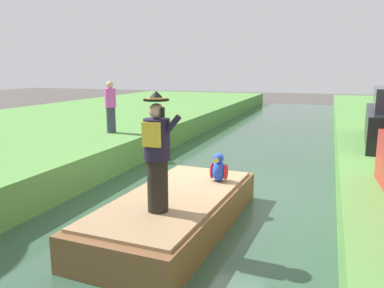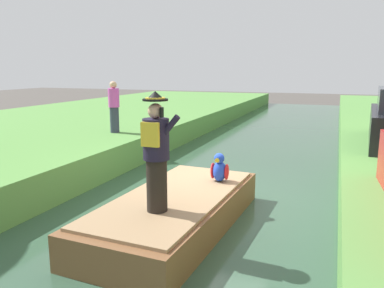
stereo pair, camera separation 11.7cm
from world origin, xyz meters
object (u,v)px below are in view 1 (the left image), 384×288
(person_pirate, at_px, (157,153))
(person_bystander, at_px, (111,107))
(parrot_plush, at_px, (219,169))
(boat, at_px, (175,211))

(person_pirate, xyz_separation_m, person_bystander, (-4.02, 5.25, 0.07))
(person_pirate, bearing_deg, parrot_plush, 71.88)
(person_pirate, height_order, parrot_plush, person_pirate)
(parrot_plush, bearing_deg, boat, -114.79)
(person_pirate, bearing_deg, person_bystander, 122.75)
(person_pirate, distance_m, person_bystander, 6.61)
(boat, relative_size, person_pirate, 2.32)
(boat, relative_size, person_bystander, 2.68)
(boat, distance_m, person_bystander, 6.10)
(boat, relative_size, parrot_plush, 7.52)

